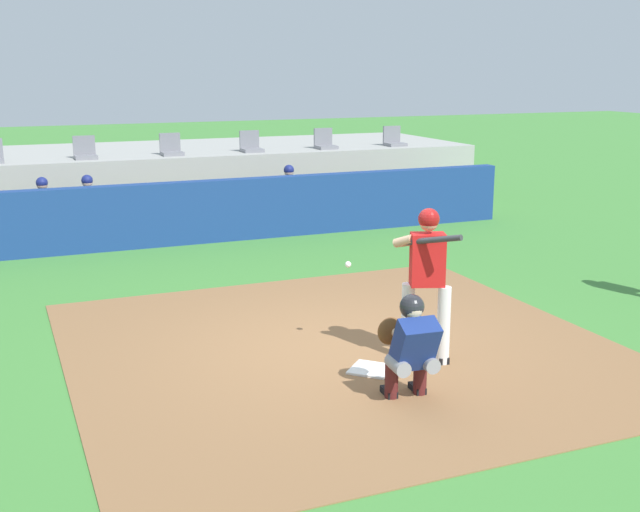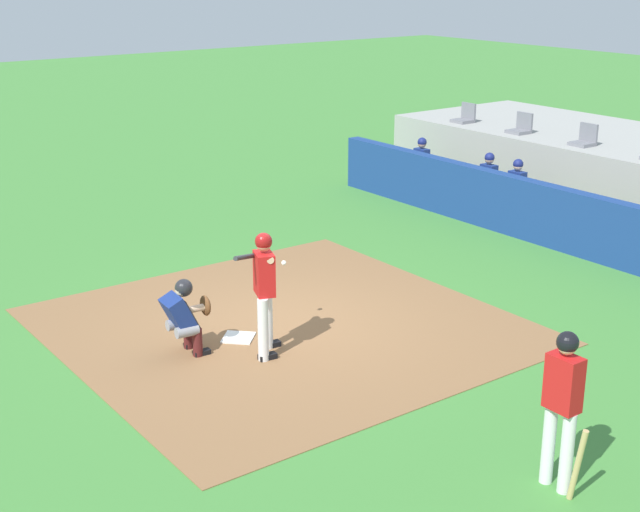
% 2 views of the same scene
% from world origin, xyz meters
% --- Properties ---
extents(ground_plane, '(80.00, 80.00, 0.00)m').
position_xyz_m(ground_plane, '(0.00, 0.00, 0.00)').
color(ground_plane, '#428438').
extents(dirt_infield, '(6.40, 6.40, 0.01)m').
position_xyz_m(dirt_infield, '(0.00, 0.00, 0.01)').
color(dirt_infield, olive).
rests_on(dirt_infield, ground).
extents(home_plate, '(0.62, 0.62, 0.02)m').
position_xyz_m(home_plate, '(0.00, -0.80, 0.02)').
color(home_plate, white).
rests_on(home_plate, dirt_infield).
extents(batter_at_plate, '(0.59, 0.87, 1.80)m').
position_xyz_m(batter_at_plate, '(0.69, -0.77, 1.04)').
color(batter_at_plate, silver).
rests_on(batter_at_plate, ground).
extents(catcher_crouched, '(0.50, 2.02, 1.13)m').
position_xyz_m(catcher_crouched, '(0.01, -1.65, 0.61)').
color(catcher_crouched, gray).
rests_on(catcher_crouched, ground).
extents(on_deck_batter, '(0.58, 0.23, 1.79)m').
position_xyz_m(on_deck_batter, '(5.35, -0.14, 1.02)').
color(on_deck_batter, silver).
rests_on(on_deck_batter, ground).
extents(dugout_wall, '(13.00, 0.30, 1.20)m').
position_xyz_m(dugout_wall, '(0.00, 6.50, 0.60)').
color(dugout_wall, navy).
rests_on(dugout_wall, ground).
extents(dugout_bench, '(11.80, 0.44, 0.45)m').
position_xyz_m(dugout_bench, '(0.00, 7.50, 0.23)').
color(dugout_bench, olive).
rests_on(dugout_bench, ground).
extents(dugout_player_0, '(0.49, 0.70, 1.30)m').
position_xyz_m(dugout_player_0, '(-5.07, 7.34, 0.67)').
color(dugout_player_0, '#939399').
rests_on(dugout_player_0, ground).
extents(dugout_player_1, '(0.49, 0.70, 1.30)m').
position_xyz_m(dugout_player_1, '(-2.89, 7.34, 0.67)').
color(dugout_player_1, '#939399').
rests_on(dugout_player_1, ground).
extents(dugout_player_2, '(0.49, 0.70, 1.30)m').
position_xyz_m(dugout_player_2, '(-2.06, 7.34, 0.67)').
color(dugout_player_2, '#939399').
rests_on(dugout_player_2, ground).
extents(stadium_seat_0, '(0.46, 0.46, 0.48)m').
position_xyz_m(stadium_seat_0, '(-5.57, 9.38, 1.53)').
color(stadium_seat_0, slate).
rests_on(stadium_seat_0, stands_platform).
extents(stadium_seat_1, '(0.46, 0.46, 0.48)m').
position_xyz_m(stadium_seat_1, '(-3.71, 9.38, 1.53)').
color(stadium_seat_1, slate).
rests_on(stadium_seat_1, stands_platform).
extents(stadium_seat_2, '(0.46, 0.46, 0.48)m').
position_xyz_m(stadium_seat_2, '(-1.86, 9.38, 1.53)').
color(stadium_seat_2, slate).
rests_on(stadium_seat_2, stands_platform).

